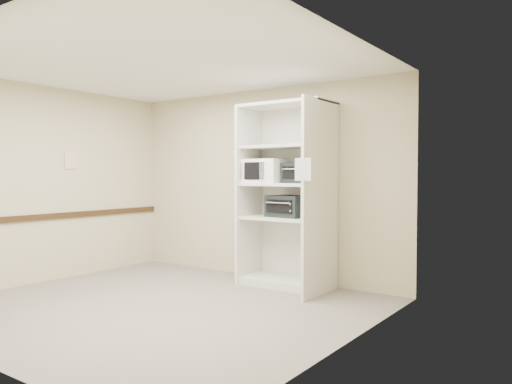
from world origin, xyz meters
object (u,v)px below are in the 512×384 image
Objects in this scene: shelving_unit at (289,201)px; toaster_oven_lower at (289,206)px; toaster_oven_upper at (303,173)px; microwave at (265,171)px.

shelving_unit reaches higher than toaster_oven_lower.
toaster_oven_upper is at bearing 7.79° from toaster_oven_lower.
shelving_unit reaches higher than microwave.
microwave is at bearing -170.89° from shelving_unit.
toaster_oven_lower is (-0.21, -0.01, -0.44)m from toaster_oven_upper.
microwave reaches higher than toaster_oven_upper.
microwave is at bearing -162.37° from toaster_oven_lower.
toaster_oven_upper is 0.89× the size of toaster_oven_lower.
shelving_unit is 0.53m from microwave.
toaster_oven_lower is at bearing -172.11° from toaster_oven_upper.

